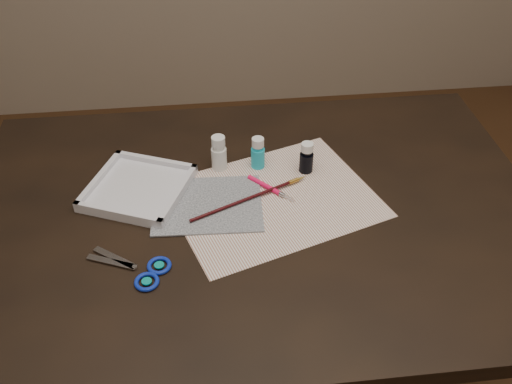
{
  "coord_description": "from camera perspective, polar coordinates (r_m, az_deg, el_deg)",
  "views": [
    {
      "loc": [
        -0.11,
        -0.96,
        1.59
      ],
      "look_at": [
        0.0,
        0.0,
        0.8
      ],
      "focal_mm": 40.0,
      "sensor_mm": 36.0,
      "label": 1
    }
  ],
  "objects": [
    {
      "name": "paint_bottle_cyan",
      "position": [
        1.38,
        0.19,
        3.94
      ],
      "size": [
        0.04,
        0.04,
        0.08
      ],
      "primitive_type": "cylinder",
      "rotation": [
        0.0,
        0.0,
        0.31
      ],
      "color": "#1CB7D2",
      "rests_on": "table"
    },
    {
      "name": "craft_knife",
      "position": [
        1.32,
        1.57,
        0.3
      ],
      "size": [
        0.1,
        0.11,
        0.01
      ],
      "primitive_type": null,
      "rotation": [
        0.0,
        0.0,
        -0.83
      ],
      "color": "#FF1253",
      "rests_on": "paper"
    },
    {
      "name": "paintbrush",
      "position": [
        1.3,
        -0.49,
        -0.53
      ],
      "size": [
        0.29,
        0.14,
        0.01
      ],
      "primitive_type": null,
      "rotation": [
        0.0,
        0.0,
        0.43
      ],
      "color": "black",
      "rests_on": "canvas"
    },
    {
      "name": "paint_bottle_navy",
      "position": [
        1.37,
        5.07,
        3.44
      ],
      "size": [
        0.04,
        0.04,
        0.08
      ],
      "primitive_type": "cylinder",
      "rotation": [
        0.0,
        0.0,
        -0.41
      ],
      "color": "black",
      "rests_on": "table"
    },
    {
      "name": "palette_tray",
      "position": [
        1.35,
        -11.69,
        0.44
      ],
      "size": [
        0.28,
        0.28,
        0.03
      ],
      "primitive_type": "cube",
      "rotation": [
        0.0,
        0.0,
        -0.4
      ],
      "color": "silver",
      "rests_on": "table"
    },
    {
      "name": "paper",
      "position": [
        1.31,
        1.72,
        -0.73
      ],
      "size": [
        0.53,
        0.47,
        0.0
      ],
      "primitive_type": "cube",
      "rotation": [
        0.0,
        0.0,
        0.33
      ],
      "color": "white",
      "rests_on": "table"
    },
    {
      "name": "scissors",
      "position": [
        1.18,
        -12.92,
        -7.32
      ],
      "size": [
        0.21,
        0.16,
        0.01
      ],
      "primitive_type": null,
      "rotation": [
        0.0,
        0.0,
        2.74
      ],
      "color": "silver",
      "rests_on": "table"
    },
    {
      "name": "paint_bottle_white",
      "position": [
        1.38,
        -3.74,
        3.92
      ],
      "size": [
        0.04,
        0.04,
        0.09
      ],
      "primitive_type": "cylinder",
      "rotation": [
        0.0,
        0.0,
        0.08
      ],
      "color": "white",
      "rests_on": "table"
    },
    {
      "name": "canvas",
      "position": [
        1.29,
        -4.86,
        -1.25
      ],
      "size": [
        0.25,
        0.21,
        0.0
      ],
      "primitive_type": "cube",
      "rotation": [
        0.0,
        0.0,
        -0.05
      ],
      "color": "black",
      "rests_on": "paper"
    },
    {
      "name": "table",
      "position": [
        1.55,
        -0.0,
        -12.19
      ],
      "size": [
        1.3,
        0.9,
        0.75
      ],
      "primitive_type": "cube",
      "color": "black",
      "rests_on": "ground"
    }
  ]
}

